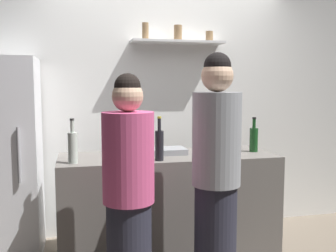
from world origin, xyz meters
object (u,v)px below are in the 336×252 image
object	(u,v)px
baking_pan	(166,151)
person_grey_hoodie	(216,178)
utensil_holder	(213,145)
wine_bottle_green_glass	(254,139)
refrigerator	(5,159)
wine_bottle_dark_glass	(159,144)
wine_bottle_pale_glass	(73,146)
wine_bottle_amber_glass	(128,141)
person_pink_top	(129,197)
water_bottle_plastic	(133,143)

from	to	relation	value
baking_pan	person_grey_hoodie	size ratio (longest dim) A/B	0.20
utensil_holder	wine_bottle_green_glass	bearing A→B (deg)	-13.01
person_grey_hoodie	refrigerator	bearing A→B (deg)	-139.31
wine_bottle_green_glass	person_grey_hoodie	bearing A→B (deg)	-131.81
wine_bottle_dark_glass	wine_bottle_pale_glass	size ratio (longest dim) A/B	1.02
wine_bottle_amber_glass	person_grey_hoodie	world-z (taller)	person_grey_hoodie
utensil_holder	refrigerator	bearing A→B (deg)	171.36
wine_bottle_dark_glass	person_pink_top	size ratio (longest dim) A/B	0.22
baking_pan	water_bottle_plastic	distance (m)	0.31
wine_bottle_pale_glass	person_pink_top	bearing A→B (deg)	-56.97
baking_pan	water_bottle_plastic	size ratio (longest dim) A/B	1.65
person_grey_hoodie	wine_bottle_green_glass	bearing A→B (deg)	122.65
utensil_holder	wine_bottle_dark_glass	xyz separation A→B (m)	(-0.56, -0.30, 0.07)
baking_pan	person_grey_hoodie	world-z (taller)	person_grey_hoodie
wine_bottle_dark_glass	person_pink_top	distance (m)	0.65
utensil_holder	wine_bottle_dark_glass	size ratio (longest dim) A/B	0.64
wine_bottle_pale_glass	wine_bottle_amber_glass	xyz separation A→B (m)	(0.46, 0.23, -0.01)
wine_bottle_pale_glass	person_grey_hoodie	bearing A→B (deg)	-27.70
baking_pan	wine_bottle_amber_glass	world-z (taller)	wine_bottle_amber_glass
wine_bottle_green_glass	wine_bottle_pale_glass	size ratio (longest dim) A/B	0.90
wine_bottle_dark_glass	wine_bottle_green_glass	size ratio (longest dim) A/B	1.13
utensil_holder	wine_bottle_green_glass	world-z (taller)	wine_bottle_green_glass
wine_bottle_pale_glass	baking_pan	bearing A→B (deg)	16.82
utensil_holder	wine_bottle_pale_glass	xyz separation A→B (m)	(-1.23, -0.25, 0.07)
wine_bottle_dark_glass	utensil_holder	bearing A→B (deg)	27.89
wine_bottle_dark_glass	wine_bottle_pale_glass	xyz separation A→B (m)	(-0.67, 0.04, -0.00)
refrigerator	wine_bottle_pale_glass	size ratio (longest dim) A/B	5.03
wine_bottle_pale_glass	person_pink_top	xyz separation A→B (m)	(0.36, -0.55, -0.27)
wine_bottle_amber_glass	person_pink_top	world-z (taller)	person_pink_top
wine_bottle_green_glass	wine_bottle_pale_glass	world-z (taller)	wine_bottle_pale_glass
wine_bottle_green_glass	wine_bottle_amber_glass	xyz separation A→B (m)	(-1.13, 0.06, 0.01)
wine_bottle_amber_glass	person_pink_top	distance (m)	0.82
wine_bottle_dark_glass	wine_bottle_amber_glass	bearing A→B (deg)	128.15
refrigerator	utensil_holder	distance (m)	1.83
refrigerator	utensil_holder	size ratio (longest dim) A/B	7.75
wine_bottle_dark_glass	person_grey_hoodie	xyz separation A→B (m)	(0.31, -0.47, -0.18)
refrigerator	person_pink_top	bearing A→B (deg)	-48.97
baking_pan	person_pink_top	size ratio (longest dim) A/B	0.21
person_pink_top	water_bottle_plastic	bearing A→B (deg)	-113.12
utensil_holder	person_grey_hoodie	world-z (taller)	person_grey_hoodie
utensil_holder	water_bottle_plastic	size ratio (longest dim) A/B	1.09
baking_pan	wine_bottle_dark_glass	xyz separation A→B (m)	(-0.12, -0.28, 0.11)
wine_bottle_green_glass	person_pink_top	world-z (taller)	person_pink_top
wine_bottle_dark_glass	person_grey_hoodie	world-z (taller)	person_grey_hoodie
wine_bottle_dark_glass	person_pink_top	xyz separation A→B (m)	(-0.31, -0.50, -0.27)
water_bottle_plastic	person_pink_top	size ratio (longest dim) A/B	0.13
person_grey_hoodie	wine_bottle_pale_glass	bearing A→B (deg)	-133.24
baking_pan	wine_bottle_green_glass	world-z (taller)	wine_bottle_green_glass
refrigerator	utensil_holder	world-z (taller)	refrigerator
person_pink_top	wine_bottle_amber_glass	bearing A→B (deg)	-110.50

